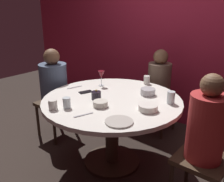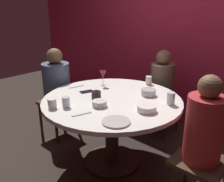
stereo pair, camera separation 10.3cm
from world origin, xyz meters
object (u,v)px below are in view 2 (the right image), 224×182
object	(u,v)px
seated_diner_back	(162,83)
cup_near_candle	(52,103)
dining_table	(112,112)
bowl_serving_large	(149,92)
wine_glass	(103,75)
cell_phone	(87,92)
bowl_small_white	(147,108)
seated_diner_left	(57,83)
candle_holder	(96,95)
dinner_plate	(116,122)
seated_diner_right	(204,132)
cup_center_front	(149,80)
cup_by_right_diner	(171,98)
bowl_salad_center	(99,103)
cup_by_left_diner	(66,102)

from	to	relation	value
seated_diner_back	cup_near_candle	distance (m)	1.51
dining_table	bowl_serving_large	size ratio (longest dim) A/B	9.18
wine_glass	cell_phone	distance (m)	0.30
bowl_small_white	bowl_serving_large	bearing A→B (deg)	122.16
seated_diner_left	cell_phone	size ratio (longest dim) A/B	8.17
seated_diner_back	candle_holder	bearing A→B (deg)	-5.55
cell_phone	bowl_serving_large	xyz separation A→B (m)	(0.55, 0.36, 0.03)
seated_diner_left	bowl_serving_large	xyz separation A→B (m)	(1.15, 0.32, 0.07)
dinner_plate	bowl_small_white	xyz separation A→B (m)	(0.05, 0.35, 0.02)
dining_table	seated_diner_left	size ratio (longest dim) A/B	1.22
seated_diner_left	seated_diner_back	distance (m)	1.33
seated_diner_right	bowl_small_white	size ratio (longest dim) A/B	6.87
wine_glass	cup_center_front	xyz separation A→B (m)	(0.36, 0.40, -0.08)
seated_diner_right	candle_holder	size ratio (longest dim) A/B	11.26
cup_near_candle	cup_by_right_diner	xyz separation A→B (m)	(0.75, 0.80, 0.02)
bowl_small_white	cup_center_front	size ratio (longest dim) A/B	1.78
seated_diner_left	bowl_serving_large	world-z (taller)	seated_diner_left
bowl_serving_large	dining_table	bearing A→B (deg)	-123.87
seated_diner_back	dinner_plate	size ratio (longest dim) A/B	4.81
wine_glass	dinner_plate	bearing A→B (deg)	-39.55
bowl_serving_large	bowl_salad_center	bearing A→B (deg)	-107.38
seated_diner_back	bowl_salad_center	distance (m)	1.18
seated_diner_back	bowl_serving_large	size ratio (longest dim) A/B	7.32
dinner_plate	cup_near_candle	bearing A→B (deg)	-164.88
cup_by_right_diner	cup_near_candle	bearing A→B (deg)	-133.23
seated_diner_right	cup_near_candle	size ratio (longest dim) A/B	13.38
seated_diner_right	cup_by_right_diner	bearing A→B (deg)	-30.77
dinner_plate	cell_phone	xyz separation A→B (m)	(-0.72, 0.33, -0.00)
cup_by_right_diner	seated_diner_right	bearing A→B (deg)	-30.77
dining_table	cup_by_right_diner	distance (m)	0.61
seated_diner_left	bowl_salad_center	bearing A→B (deg)	-12.80
candle_holder	cell_phone	world-z (taller)	candle_holder
cup_by_right_diner	dinner_plate	bearing A→B (deg)	-101.49
wine_glass	bowl_salad_center	size ratio (longest dim) A/B	1.29
dinner_plate	candle_holder	bearing A→B (deg)	152.50
cup_center_front	bowl_small_white	bearing A→B (deg)	-56.90
seated_diner_back	bowl_salad_center	bearing A→B (deg)	2.24
dinner_plate	bowl_small_white	bearing A→B (deg)	81.41
cup_by_left_diner	cup_by_right_diner	bearing A→B (deg)	46.07
seated_diner_right	bowl_serving_large	size ratio (longest dim) A/B	7.74
cell_phone	cup_by_left_diner	xyz separation A→B (m)	(0.17, -0.40, 0.05)
dining_table	wine_glass	bearing A→B (deg)	146.28
candle_holder	cell_phone	size ratio (longest dim) A/B	0.75
candle_holder	bowl_serving_large	xyz separation A→B (m)	(0.32, 0.44, -0.01)
bowl_serving_large	bowl_small_white	world-z (taller)	bowl_serving_large
cup_near_candle	cup_by_left_diner	world-z (taller)	cup_by_left_diner
bowl_small_white	cup_by_left_diner	xyz separation A→B (m)	(-0.60, -0.42, 0.02)
seated_diner_right	bowl_serving_large	world-z (taller)	seated_diner_right
candle_holder	seated_diner_back	bearing A→B (deg)	84.45
seated_diner_left	candle_holder	bearing A→B (deg)	-8.13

